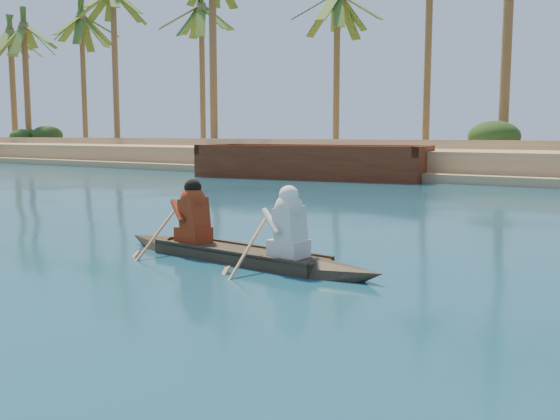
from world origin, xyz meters
The scene contains 5 objects.
sandy_embankment centered at (0.00, 46.89, 0.53)m, with size 150.00×51.00×1.50m.
palm_grove centered at (0.00, 35.00, 8.00)m, with size 110.00×14.00×16.00m, color #416323, non-canonical shape.
shrub_cluster centered at (0.00, 31.50, 1.20)m, with size 100.00×6.00×2.40m, color #233F16, non-canonical shape.
canoe centered at (8.00, 4.42, 0.29)m, with size 5.51×1.14×1.51m.
barge_mid centered at (-1.25, 22.00, 0.64)m, with size 11.39×5.39×1.82m.
Camera 1 is at (14.29, -3.60, 2.11)m, focal length 40.00 mm.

